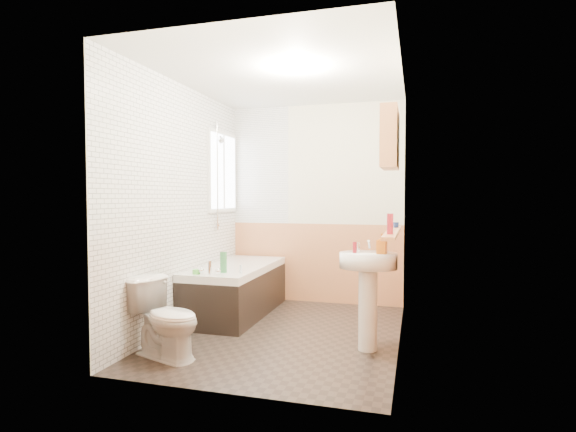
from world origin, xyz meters
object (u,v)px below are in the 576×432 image
Objects in this scene: toilet at (166,319)px; pine_shelf at (392,232)px; sink at (368,281)px; medicine_cabinet at (390,139)px; bathtub at (236,288)px.

pine_shelf reaches higher than toilet.
sink is 1.71× the size of medicine_cabinet.
pine_shelf is 0.81m from medicine_cabinet.
medicine_cabinet is (1.74, -0.76, 1.54)m from bathtub.
pine_shelf is (1.80, 0.71, 0.71)m from toilet.
pine_shelf reaches higher than bathtub.
sink is 0.73× the size of pine_shelf.
sink is at bearing -165.63° from medicine_cabinet.
medicine_cabinet reaches higher than toilet.
bathtub is 2.37× the size of toilet.
medicine_cabinet is (0.17, 0.04, 1.23)m from sink.
toilet is 2.06m from pine_shelf.
bathtub reaches higher than toilet.
medicine_cabinet reaches higher than bathtub.
sink is 1.24m from medicine_cabinet.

